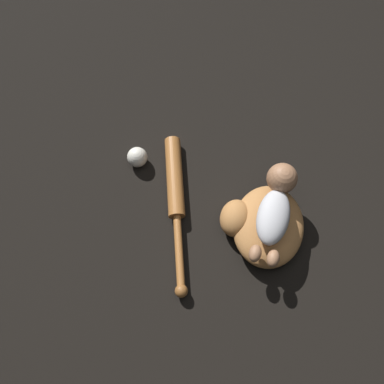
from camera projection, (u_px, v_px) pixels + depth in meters
The scene contains 5 objects.
ground_plane at pixel (251, 235), 1.36m from camera, with size 6.00×6.00×0.00m, color black.
baseball_glove at pixel (263, 225), 1.33m from camera, with size 0.39×0.37×0.11m.
baby_figure at pixel (276, 204), 1.26m from camera, with size 0.35×0.21×0.11m.
baseball_bat at pixel (175, 192), 1.40m from camera, with size 0.49×0.43×0.06m.
baseball at pixel (137, 157), 1.45m from camera, with size 0.08×0.08×0.08m.
Camera 1 is at (-0.46, -0.08, 1.31)m, focal length 35.00 mm.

